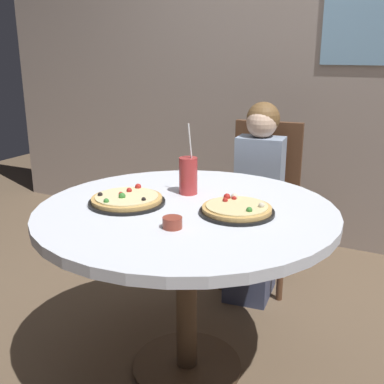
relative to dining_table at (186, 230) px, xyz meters
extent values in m
plane|color=brown|center=(0.00, 0.00, -0.65)|extent=(8.00, 8.00, 0.00)
cube|color=#A8998E|center=(0.00, 1.73, 0.80)|extent=(5.20, 0.12, 2.90)
cylinder|color=silver|center=(0.00, 0.00, 0.08)|extent=(1.20, 1.20, 0.04)
cylinder|color=#4C3826|center=(0.00, 0.00, -0.29)|extent=(0.09, 0.09, 0.69)
cylinder|color=#4C3826|center=(0.00, 0.00, -0.64)|extent=(0.48, 0.48, 0.02)
cube|color=brown|center=(0.00, 0.91, -0.22)|extent=(0.44, 0.44, 0.04)
cube|color=brown|center=(-0.02, 1.09, 0.04)|extent=(0.40, 0.09, 0.52)
cylinder|color=brown|center=(-0.15, 0.72, -0.45)|extent=(0.04, 0.04, 0.41)
cylinder|color=brown|center=(0.19, 0.76, -0.45)|extent=(0.04, 0.04, 0.41)
cylinder|color=brown|center=(-0.19, 1.06, -0.45)|extent=(0.04, 0.04, 0.41)
cylinder|color=brown|center=(0.15, 1.10, -0.45)|extent=(0.04, 0.04, 0.41)
cube|color=#3F4766|center=(0.02, 0.75, -0.43)|extent=(0.27, 0.35, 0.45)
cube|color=#8C9EB7|center=(0.00, 0.89, 0.02)|extent=(0.28, 0.19, 0.44)
sphere|color=beige|center=(0.00, 0.89, 0.32)|extent=(0.17, 0.17, 0.17)
sphere|color=brown|center=(0.00, 0.91, 0.34)|extent=(0.18, 0.18, 0.18)
cylinder|color=black|center=(-0.24, -0.07, 0.11)|extent=(0.31, 0.31, 0.01)
cylinder|color=tan|center=(-0.24, -0.07, 0.12)|extent=(0.29, 0.29, 0.02)
cylinder|color=beige|center=(-0.24, -0.07, 0.13)|extent=(0.26, 0.26, 0.01)
sphere|color=#B2231E|center=(-0.26, 0.05, 0.14)|extent=(0.03, 0.03, 0.03)
sphere|color=black|center=(-0.33, -0.12, 0.14)|extent=(0.02, 0.02, 0.02)
sphere|color=#B2231E|center=(-0.26, -0.07, 0.14)|extent=(0.02, 0.02, 0.02)
sphere|color=#387F33|center=(-0.24, -0.10, 0.14)|extent=(0.03, 0.03, 0.03)
sphere|color=black|center=(-0.14, -0.09, 0.14)|extent=(0.02, 0.02, 0.02)
sphere|color=#B2231E|center=(-0.26, -0.02, 0.14)|extent=(0.02, 0.02, 0.02)
sphere|color=#387F33|center=(-0.26, -0.17, 0.14)|extent=(0.02, 0.02, 0.02)
cylinder|color=black|center=(0.21, 0.02, 0.11)|extent=(0.29, 0.29, 0.01)
cylinder|color=tan|center=(0.21, 0.02, 0.12)|extent=(0.27, 0.27, 0.02)
cylinder|color=beige|center=(0.21, 0.02, 0.13)|extent=(0.24, 0.24, 0.01)
sphere|color=#B2231E|center=(0.17, 0.09, 0.14)|extent=(0.02, 0.02, 0.02)
sphere|color=#B2231E|center=(0.15, 0.05, 0.14)|extent=(0.02, 0.02, 0.02)
sphere|color=beige|center=(0.30, 0.04, 0.14)|extent=(0.02, 0.02, 0.02)
sphere|color=beige|center=(0.17, 0.10, 0.14)|extent=(0.03, 0.03, 0.03)
sphere|color=#B2231E|center=(0.14, 0.09, 0.14)|extent=(0.03, 0.03, 0.03)
sphere|color=#387F33|center=(0.27, -0.02, 0.14)|extent=(0.02, 0.02, 0.02)
cylinder|color=#B73333|center=(-0.08, 0.17, 0.18)|extent=(0.08, 0.08, 0.16)
cylinder|color=white|center=(-0.07, 0.17, 0.30)|extent=(0.02, 0.03, 0.22)
cylinder|color=brown|center=(0.06, -0.22, 0.12)|extent=(0.07, 0.07, 0.04)
camera|label=1|loc=(0.82, -1.56, 0.70)|focal=43.71mm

